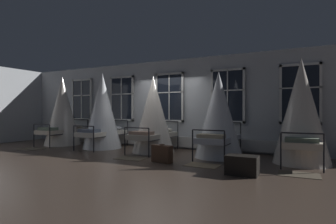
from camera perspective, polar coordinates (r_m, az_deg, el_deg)
ground at (r=8.51m, az=-3.55°, el=-8.68°), size 25.26×25.26×0.00m
back_wall_with_windows at (r=9.62m, az=0.58°, el=1.71°), size 13.63×0.10×3.14m
window_bank at (r=9.51m, az=0.26°, el=-1.65°), size 9.45×0.10×2.61m
cot_first at (r=11.24m, az=-21.55°, el=0.02°), size 1.36×1.91×2.66m
cot_second at (r=9.79m, az=-13.79°, el=0.04°), size 1.36×1.92×2.67m
cot_third at (r=8.59m, az=-3.16°, el=-0.73°), size 1.36×1.92×2.44m
cot_fourth at (r=7.74m, az=10.72°, el=-0.81°), size 1.36×1.91×2.44m
cot_fifth at (r=7.47m, az=26.51°, el=-0.12°), size 1.36×1.92×2.64m
rug_first at (r=10.50m, az=-27.14°, el=-6.98°), size 0.83×0.60×0.01m
rug_third at (r=7.57m, az=-7.92°, el=-9.76°), size 0.82×0.60×0.01m
rug_fourth at (r=6.63m, az=7.37°, el=-11.19°), size 0.82×0.59×0.01m
rug_fifth at (r=6.27m, az=26.09°, el=-11.87°), size 0.81×0.58×0.01m
suitcase_dark at (r=6.92m, az=-1.29°, el=-8.87°), size 0.59×0.31×0.47m
travel_trunk at (r=5.82m, az=15.50°, el=-10.84°), size 0.65×0.41×0.40m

